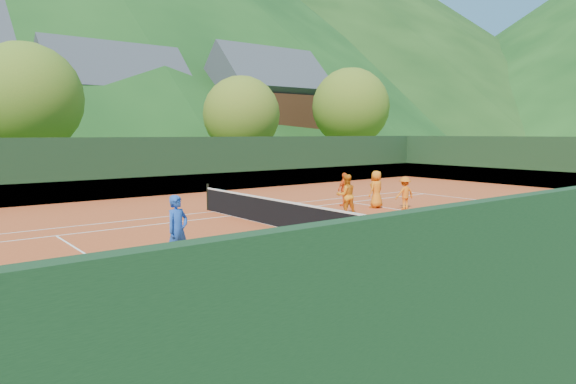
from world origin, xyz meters
TOP-DOWN VIEW (x-y plane):
  - ground at (0.00, 0.00)m, footprint 400.00×400.00m
  - clay_court at (0.00, 0.00)m, footprint 40.00×24.00m
  - mountain_far_right at (90.00, 150.00)m, footprint 260.00×260.00m
  - coach at (-4.95, -1.54)m, footprint 0.73×0.59m
  - student_a at (3.50, 1.37)m, footprint 0.95×0.85m
  - student_b at (5.39, 3.40)m, footprint 0.89×0.44m
  - student_c at (6.03, 2.15)m, footprint 0.85×0.63m
  - student_d at (6.67, 1.13)m, footprint 0.96×0.65m
  - tennis_ball_0 at (0.39, -5.24)m, footprint 0.07×0.07m
  - tennis_ball_1 at (-0.73, -6.40)m, footprint 0.07×0.07m
  - tennis_ball_2 at (-5.75, -1.48)m, footprint 0.07×0.07m
  - tennis_ball_3 at (3.38, -3.05)m, footprint 0.07×0.07m
  - tennis_ball_4 at (3.76, -2.40)m, footprint 0.07×0.07m
  - tennis_ball_5 at (3.22, -5.28)m, footprint 0.07×0.07m
  - tennis_ball_6 at (-6.80, -5.85)m, footprint 0.07×0.07m
  - tennis_ball_7 at (-0.69, -1.19)m, footprint 0.07×0.07m
  - tennis_ball_8 at (1.75, -3.65)m, footprint 0.07×0.07m
  - tennis_ball_9 at (-7.64, -4.68)m, footprint 0.07×0.07m
  - tennis_ball_11 at (2.55, -1.30)m, footprint 0.07×0.07m
  - tennis_ball_12 at (-8.98, -5.08)m, footprint 0.07×0.07m
  - tennis_ball_13 at (4.37, -5.34)m, footprint 0.07×0.07m
  - tennis_ball_14 at (5.35, -2.61)m, footprint 0.07×0.07m
  - tennis_ball_15 at (-6.50, -6.20)m, footprint 0.07×0.07m
  - tennis_ball_17 at (0.27, -2.67)m, footprint 0.07×0.07m
  - tennis_ball_19 at (0.79, -5.49)m, footprint 0.07×0.07m
  - tennis_ball_20 at (-1.67, -8.59)m, footprint 0.07×0.07m
  - court_lines at (0.00, 0.00)m, footprint 23.83×11.03m
  - tennis_net at (0.00, 0.00)m, footprint 0.10×12.07m
  - perimeter_fence at (0.00, 0.00)m, footprint 40.40×24.24m
  - ball_hopper at (-8.16, -4.59)m, footprint 0.57×0.57m
  - chalet_mid at (6.00, 34.00)m, footprint 12.65×8.82m
  - chalet_right at (20.00, 30.00)m, footprint 11.50×8.82m
  - tree_b at (-4.00, 20.00)m, footprint 6.40×6.40m
  - tree_c at (10.00, 19.00)m, footprint 5.60×5.60m
  - tree_d at (22.00, 20.00)m, footprint 6.80×6.80m

SIDE VIEW (x-z plane):
  - ground at x=0.00m, z-range 0.00..0.00m
  - clay_court at x=0.00m, z-range 0.00..0.02m
  - court_lines at x=0.00m, z-range 0.02..0.03m
  - tennis_ball_0 at x=0.39m, z-range 0.02..0.09m
  - tennis_ball_1 at x=-0.73m, z-range 0.02..0.09m
  - tennis_ball_2 at x=-5.75m, z-range 0.02..0.09m
  - tennis_ball_3 at x=3.38m, z-range 0.02..0.09m
  - tennis_ball_4 at x=3.76m, z-range 0.02..0.09m
  - tennis_ball_5 at x=3.22m, z-range 0.02..0.09m
  - tennis_ball_6 at x=-6.80m, z-range 0.02..0.09m
  - tennis_ball_7 at x=-0.69m, z-range 0.02..0.09m
  - tennis_ball_8 at x=1.75m, z-range 0.02..0.09m
  - tennis_ball_9 at x=-7.64m, z-range 0.02..0.09m
  - tennis_ball_11 at x=2.55m, z-range 0.02..0.09m
  - tennis_ball_12 at x=-8.98m, z-range 0.02..0.09m
  - tennis_ball_13 at x=4.37m, z-range 0.02..0.09m
  - tennis_ball_14 at x=5.35m, z-range 0.02..0.09m
  - tennis_ball_15 at x=-6.50m, z-range 0.02..0.09m
  - tennis_ball_17 at x=0.27m, z-range 0.02..0.09m
  - tennis_ball_19 at x=0.79m, z-range 0.02..0.09m
  - tennis_ball_20 at x=-1.67m, z-range 0.02..0.09m
  - tennis_net at x=0.00m, z-range -0.03..1.07m
  - student_d at x=6.67m, z-range 0.02..1.39m
  - student_b at x=5.39m, z-range 0.02..1.49m
  - ball_hopper at x=-8.16m, z-range 0.27..1.27m
  - student_c at x=6.03m, z-range 0.02..1.62m
  - student_a at x=3.50m, z-range 0.02..1.64m
  - coach at x=-4.95m, z-range 0.02..1.74m
  - perimeter_fence at x=0.00m, z-range -0.23..2.77m
  - tree_c at x=10.00m, z-range 0.87..8.22m
  - chalet_mid at x=6.00m, z-range -0.74..10.72m
  - tree_b at x=-4.00m, z-range 0.99..9.39m
  - chalet_right at x=20.00m, z-range -0.70..11.21m
  - tree_d at x=22.00m, z-range 1.06..9.98m
  - mountain_far_right at x=90.00m, z-range 0.00..95.00m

